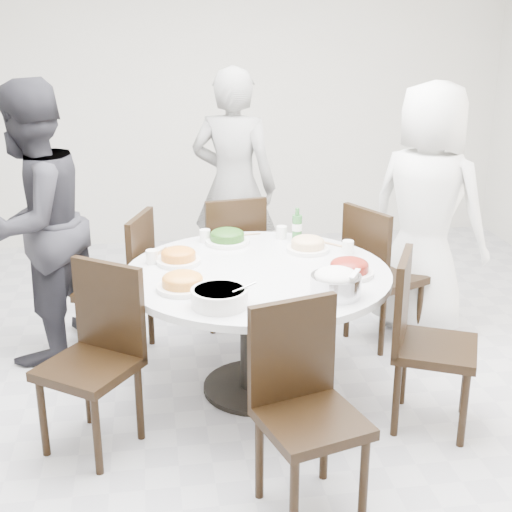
{
  "coord_description": "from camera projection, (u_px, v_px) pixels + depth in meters",
  "views": [
    {
      "loc": [
        -0.41,
        -3.68,
        2.13
      ],
      "look_at": [
        0.17,
        0.07,
        0.82
      ],
      "focal_mm": 50.0,
      "sensor_mm": 36.0,
      "label": 1
    }
  ],
  "objects": [
    {
      "name": "floor",
      "position": [
        230.0,
        393.0,
        4.2
      ],
      "size": [
        6.0,
        6.0,
        0.01
      ],
      "primitive_type": "cube",
      "color": "#B9B9BE",
      "rests_on": "ground"
    },
    {
      "name": "wall_back",
      "position": [
        190.0,
        95.0,
        6.54
      ],
      "size": [
        6.0,
        0.01,
        2.8
      ],
      "primitive_type": "cube",
      "color": "silver",
      "rests_on": "ground"
    },
    {
      "name": "dining_table",
      "position": [
        257.0,
        331.0,
        4.12
      ],
      "size": [
        1.5,
        1.5,
        0.75
      ],
      "primitive_type": "cylinder",
      "color": "silver",
      "rests_on": "floor"
    },
    {
      "name": "chair_ne",
      "position": [
        385.0,
        274.0,
        4.73
      ],
      "size": [
        0.56,
        0.56,
        0.95
      ],
      "primitive_type": "cube",
      "rotation": [
        0.0,
        0.0,
        2.02
      ],
      "color": "black",
      "rests_on": "floor"
    },
    {
      "name": "chair_n",
      "position": [
        229.0,
        258.0,
        5.03
      ],
      "size": [
        0.48,
        0.48,
        0.95
      ],
      "primitive_type": "cube",
      "rotation": [
        0.0,
        0.0,
        3.31
      ],
      "color": "black",
      "rests_on": "floor"
    },
    {
      "name": "chair_nw",
      "position": [
        115.0,
        285.0,
        4.53
      ],
      "size": [
        0.53,
        0.53,
        0.95
      ],
      "primitive_type": "cube",
      "rotation": [
        0.0,
        0.0,
        4.38
      ],
      "color": "black",
      "rests_on": "floor"
    },
    {
      "name": "chair_sw",
      "position": [
        88.0,
        364.0,
        3.53
      ],
      "size": [
        0.59,
        0.59,
        0.95
      ],
      "primitive_type": "cube",
      "rotation": [
        0.0,
        0.0,
        5.65
      ],
      "color": "black",
      "rests_on": "floor"
    },
    {
      "name": "chair_s",
      "position": [
        312.0,
        417.0,
        3.07
      ],
      "size": [
        0.52,
        0.52,
        0.95
      ],
      "primitive_type": "cube",
      "rotation": [
        0.0,
        0.0,
        6.56
      ],
      "color": "black",
      "rests_on": "floor"
    },
    {
      "name": "chair_se",
      "position": [
        436.0,
        344.0,
        3.74
      ],
      "size": [
        0.56,
        0.56,
        0.95
      ],
      "primitive_type": "cube",
      "rotation": [
        0.0,
        0.0,
        7.4
      ],
      "color": "black",
      "rests_on": "floor"
    },
    {
      "name": "diner_right",
      "position": [
        427.0,
        211.0,
        4.78
      ],
      "size": [
        0.97,
        0.99,
        1.72
      ],
      "primitive_type": "imported",
      "rotation": [
        0.0,
        0.0,
        2.31
      ],
      "color": "silver",
      "rests_on": "floor"
    },
    {
      "name": "diner_middle",
      "position": [
        234.0,
        187.0,
        5.32
      ],
      "size": [
        0.76,
        0.64,
        1.77
      ],
      "primitive_type": "imported",
      "rotation": [
        0.0,
        0.0,
        2.74
      ],
      "color": "black",
      "rests_on": "floor"
    },
    {
      "name": "diner_left",
      "position": [
        34.0,
        224.0,
        4.4
      ],
      "size": [
        1.03,
        1.08,
        1.76
      ],
      "primitive_type": "imported",
      "rotation": [
        0.0,
        0.0,
        4.14
      ],
      "color": "black",
      "rests_on": "floor"
    },
    {
      "name": "dish_greens",
      "position": [
        227.0,
        238.0,
        4.45
      ],
      "size": [
        0.27,
        0.27,
        0.07
      ],
      "primitive_type": "cylinder",
      "color": "white",
      "rests_on": "dining_table"
    },
    {
      "name": "dish_pale",
      "position": [
        308.0,
        246.0,
        4.31
      ],
      "size": [
        0.26,
        0.26,
        0.07
      ],
      "primitive_type": "cylinder",
      "color": "white",
      "rests_on": "dining_table"
    },
    {
      "name": "dish_orange",
      "position": [
        178.0,
        258.0,
        4.1
      ],
      "size": [
        0.26,
        0.26,
        0.07
      ],
      "primitive_type": "cylinder",
      "color": "white",
      "rests_on": "dining_table"
    },
    {
      "name": "dish_redbrown",
      "position": [
        349.0,
        269.0,
        3.92
      ],
      "size": [
        0.27,
        0.27,
        0.07
      ],
      "primitive_type": "cylinder",
      "color": "white",
      "rests_on": "dining_table"
    },
    {
      "name": "dish_tofu",
      "position": [
        183.0,
        283.0,
        3.71
      ],
      "size": [
        0.28,
        0.28,
        0.07
      ],
      "primitive_type": "cylinder",
      "color": "white",
      "rests_on": "dining_table"
    },
    {
      "name": "rice_bowl",
      "position": [
        336.0,
        286.0,
        3.63
      ],
      "size": [
        0.26,
        0.26,
        0.11
      ],
      "primitive_type": "cylinder",
      "color": "silver",
      "rests_on": "dining_table"
    },
    {
      "name": "soup_bowl",
      "position": [
        220.0,
        297.0,
        3.51
      ],
      "size": [
        0.28,
        0.28,
        0.09
      ],
      "primitive_type": "cylinder",
      "color": "white",
      "rests_on": "dining_table"
    },
    {
      "name": "beverage_bottle",
      "position": [
        297.0,
        225.0,
        4.48
      ],
      "size": [
        0.06,
        0.06,
        0.21
      ],
      "primitive_type": "cylinder",
      "color": "#28662B",
      "rests_on": "dining_table"
    },
    {
      "name": "tea_cups",
      "position": [
        244.0,
        230.0,
        4.59
      ],
      "size": [
        0.07,
        0.07,
        0.08
      ],
      "primitive_type": "cylinder",
      "color": "white",
      "rests_on": "dining_table"
    },
    {
      "name": "chopsticks",
      "position": [
        242.0,
        237.0,
        4.58
      ],
      "size": [
        0.24,
        0.04,
        0.01
      ],
      "primitive_type": null,
      "color": "tan",
      "rests_on": "dining_table"
    }
  ]
}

